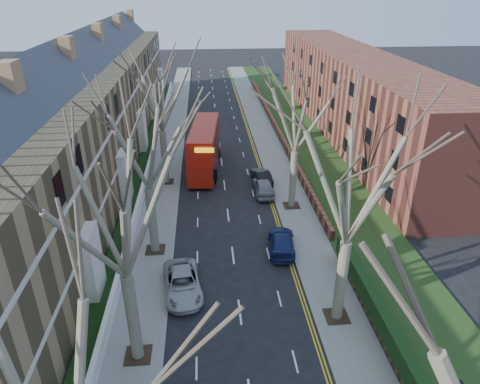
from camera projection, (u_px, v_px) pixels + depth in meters
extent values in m
cube|color=slate|center=(170.00, 144.00, 52.25)|extent=(3.00, 102.00, 0.12)
cube|color=slate|center=(268.00, 142.00, 53.16)|extent=(3.00, 102.00, 0.12)
cube|color=olive|center=(83.00, 127.00, 42.32)|extent=(9.00, 78.00, 10.00)
cube|color=#33363E|center=(72.00, 65.00, 39.66)|extent=(4.67, 78.00, 4.67)
cube|color=white|center=(130.00, 140.00, 43.33)|extent=(0.12, 78.00, 0.35)
cube|color=white|center=(126.00, 106.00, 41.77)|extent=(0.12, 78.00, 0.35)
cube|color=brown|center=(352.00, 93.00, 55.40)|extent=(8.00, 54.00, 10.00)
cube|color=brown|center=(276.00, 127.00, 56.63)|extent=(0.35, 54.00, 0.90)
cube|color=white|center=(149.00, 166.00, 44.74)|extent=(0.30, 78.00, 1.00)
cube|color=#1F3413|center=(303.00, 140.00, 53.46)|extent=(6.00, 102.00, 0.06)
cylinder|color=brown|center=(133.00, 318.00, 21.63)|extent=(0.64, 0.64, 5.25)
cube|color=#2D2116|center=(138.00, 355.00, 22.79)|extent=(1.40, 1.40, 0.05)
cylinder|color=brown|center=(152.00, 220.00, 30.59)|extent=(0.64, 0.64, 5.07)
cube|color=#2D2116|center=(155.00, 250.00, 31.72)|extent=(1.40, 1.40, 0.05)
cylinder|color=brown|center=(165.00, 157.00, 41.26)|extent=(0.60, 0.60, 5.25)
cube|color=#2D2116|center=(167.00, 182.00, 42.43)|extent=(1.40, 1.40, 0.05)
cylinder|color=brown|center=(341.00, 281.00, 24.28)|extent=(0.64, 0.64, 5.25)
cube|color=#2D2116|center=(336.00, 316.00, 25.44)|extent=(1.40, 1.40, 0.05)
cylinder|color=brown|center=(293.00, 180.00, 36.81)|extent=(0.60, 0.60, 5.07)
cube|color=#2D2116|center=(291.00, 205.00, 37.93)|extent=(1.40, 1.40, 0.05)
cube|color=#A8170C|center=(205.00, 156.00, 44.96)|extent=(3.54, 11.26, 2.21)
cube|color=#A8170C|center=(204.00, 137.00, 44.02)|extent=(3.49, 10.70, 2.01)
cube|color=black|center=(205.00, 152.00, 44.76)|extent=(3.48, 10.38, 0.91)
cube|color=black|center=(204.00, 136.00, 43.97)|extent=(3.46, 10.16, 0.91)
imported|color=#A3A3A8|center=(183.00, 283.00, 27.33)|extent=(2.89, 5.22, 1.38)
imported|color=navy|center=(281.00, 242.00, 31.71)|extent=(2.40, 4.79, 1.33)
imported|color=gray|center=(263.00, 187.00, 40.00)|extent=(1.78, 4.38, 1.49)
imported|color=black|center=(261.00, 176.00, 42.31)|extent=(1.92, 4.16, 1.32)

